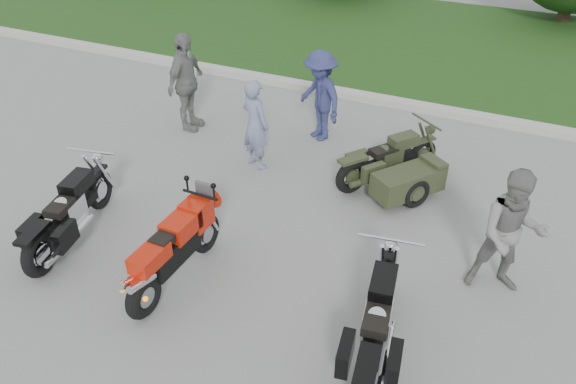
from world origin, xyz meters
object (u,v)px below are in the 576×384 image
at_px(cruiser_left, 67,216).
at_px(person_stripe, 255,124).
at_px(person_grey, 511,234).
at_px(cruiser_sidecar, 398,173).
at_px(sportbike_red, 173,249).
at_px(cruiser_right, 376,329).
at_px(person_denim, 320,96).
at_px(person_back, 186,83).

relative_size(cruiser_left, person_stripe, 1.38).
bearing_deg(person_grey, cruiser_sidecar, 123.57).
xyz_separation_m(sportbike_red, cruiser_right, (2.77, -0.12, -0.11)).
relative_size(person_denim, person_back, 0.91).
relative_size(cruiser_sidecar, person_stripe, 1.19).
bearing_deg(person_grey, person_back, 145.76).
distance_m(person_stripe, person_grey, 4.57).
bearing_deg(person_denim, person_back, -130.58).
bearing_deg(person_back, person_denim, -76.92).
bearing_deg(person_stripe, cruiser_right, 157.22).
xyz_separation_m(cruiser_left, person_back, (-0.40, 3.79, 0.52)).
xyz_separation_m(cruiser_left, person_grey, (5.81, 1.59, 0.44)).
height_order(person_stripe, person_back, person_back).
relative_size(cruiser_left, person_denim, 1.29).
bearing_deg(cruiser_right, person_grey, 48.79).
relative_size(cruiser_right, cruiser_sidecar, 1.18).
bearing_deg(person_stripe, sportbike_red, 120.25).
height_order(cruiser_right, person_stripe, person_stripe).
bearing_deg(sportbike_red, person_denim, 89.05).
relative_size(person_stripe, person_denim, 0.93).
height_order(sportbike_red, person_grey, person_grey).
bearing_deg(person_grey, cruiser_left, -179.47).
height_order(person_grey, person_denim, person_grey).
xyz_separation_m(sportbike_red, person_back, (-2.28, 3.88, 0.40)).
relative_size(sportbike_red, person_stripe, 1.23).
bearing_deg(sportbike_red, cruiser_sidecar, 59.41).
distance_m(cruiser_right, cruiser_sidecar, 3.50).
bearing_deg(cruiser_right, cruiser_sidecar, 92.57).
bearing_deg(cruiser_left, person_back, 84.96).
bearing_deg(person_denim, cruiser_right, -26.99).
height_order(cruiser_left, person_back, person_back).
bearing_deg(sportbike_red, person_back, 122.21).
bearing_deg(cruiser_sidecar, person_stripe, -139.29).
xyz_separation_m(sportbike_red, cruiser_left, (-1.89, 0.09, -0.11)).
distance_m(cruiser_left, person_grey, 6.04).
height_order(sportbike_red, cruiser_left, sportbike_red).
height_order(sportbike_red, cruiser_right, sportbike_red).
relative_size(sportbike_red, cruiser_left, 0.89).
bearing_deg(person_denim, cruiser_left, -80.92).
bearing_deg(cruiser_left, cruiser_sidecar, 27.95).
bearing_deg(cruiser_sidecar, person_grey, -5.09).
relative_size(cruiser_right, person_back, 1.19).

